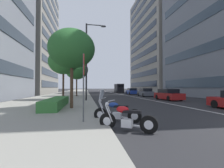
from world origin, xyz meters
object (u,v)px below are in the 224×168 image
Objects in this scene: parking_sign_by_curb at (84,79)px; street_lamp_with_banners at (89,55)px; motorcycle_far_end_row at (116,112)px; car_far_down_avenue at (132,91)px; street_tree_near_plaza_corner at (72,49)px; street_tree_mid_sidewalk at (63,62)px; street_tree_far_plaza at (77,70)px; delivery_van_ahead at (119,88)px; car_mid_block_traffic at (145,92)px; car_lead_in_lane at (168,95)px; motorcycle_mid_row at (126,120)px.

parking_sign_by_curb is 11.18m from street_lamp_with_banners.
car_far_down_avenue is at bearing -83.62° from motorcycle_far_end_row.
street_tree_mid_sidewalk is at bearing 11.75° from street_tree_near_plaza_corner.
street_tree_far_plaza is (-7.30, 11.78, 3.84)m from car_far_down_avenue.
delivery_van_ahead is at bearing 2.73° from car_far_down_avenue.
motorcycle_far_end_row is at bearing 163.60° from car_far_down_avenue.
street_tree_mid_sidewalk is at bearing 156.58° from delivery_van_ahead.
delivery_van_ahead is 1.93× the size of parking_sign_by_curb.
motorcycle_far_end_row is 21.08m from car_mid_block_traffic.
car_far_down_avenue is 14.38m from street_tree_far_plaza.
car_lead_in_lane is at bearing -87.15° from street_lamp_with_banners.
motorcycle_far_end_row is at bearing -161.70° from street_tree_mid_sidewalk.
delivery_van_ahead is 0.91× the size of street_tree_far_plaza.
delivery_van_ahead is at bearing -18.43° from street_lamp_with_banners.
car_far_down_avenue is 0.49× the size of street_lamp_with_banners.
street_tree_far_plaza is at bearing -8.68° from street_tree_mid_sidewalk.
car_far_down_avenue is 0.71× the size of street_tree_mid_sidewalk.
car_mid_block_traffic is 14.06m from street_lamp_with_banners.
motorcycle_far_end_row is 0.35× the size of street_tree_mid_sidewalk.
motorcycle_far_end_row is at bearing -150.21° from street_tree_near_plaza_corner.
street_tree_far_plaza is at bearing 51.68° from car_lead_in_lane.
car_lead_in_lane is 13.35m from street_tree_mid_sidewalk.
street_tree_far_plaza is at bearing -50.63° from motorcycle_mid_row.
car_mid_block_traffic is at bearing -48.96° from street_lamp_with_banners.
motorcycle_mid_row is at bearing 164.68° from car_far_down_avenue.
street_lamp_with_banners is (-29.41, 9.80, 3.75)m from delivery_van_ahead.
car_lead_in_lane is 15.18m from parking_sign_by_curb.
street_lamp_with_banners is 1.43× the size of street_tree_far_plaza.
car_lead_in_lane is 15.88m from car_far_down_avenue.
street_tree_mid_sidewalk is 7.45m from street_tree_far_plaza.
motorcycle_far_end_row reaches higher than car_lead_in_lane.
motorcycle_far_end_row is 13.29m from street_tree_mid_sidewalk.
street_tree_mid_sidewalk is (11.99, 3.97, 4.14)m from motorcycle_far_end_row.
car_mid_block_traffic is at bearing -91.52° from street_tree_far_plaza.
street_lamp_with_banners reaches higher than street_tree_mid_sidewalk.
car_far_down_avenue is (26.65, -8.94, 0.22)m from motorcycle_far_end_row.
street_tree_far_plaza is at bearing 11.53° from street_lamp_with_banners.
car_mid_block_traffic reaches higher than car_lead_in_lane.
street_tree_mid_sidewalk is (-14.66, 12.91, 3.91)m from car_far_down_avenue.
motorcycle_mid_row is at bearing -126.35° from parking_sign_by_curb.
street_tree_mid_sidewalk is (1.22, 12.71, 3.91)m from car_lead_in_lane.
car_far_down_avenue reaches higher than car_lead_in_lane.
motorcycle_mid_row is 2.41m from parking_sign_by_curb.
motorcycle_far_end_row is at bearing 139.13° from car_lead_in_lane.
street_tree_far_plaza is (15.31, 0.53, 0.28)m from street_tree_near_plaza_corner.
street_lamp_with_banners reaches higher than motorcycle_far_end_row.
street_tree_far_plaza is at bearing 1.98° from street_tree_near_plaza_corner.
street_lamp_with_banners reaches higher than street_tree_far_plaza.
delivery_van_ahead is 0.64× the size of street_lamp_with_banners.
delivery_van_ahead is 30.67m from street_tree_mid_sidewalk.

